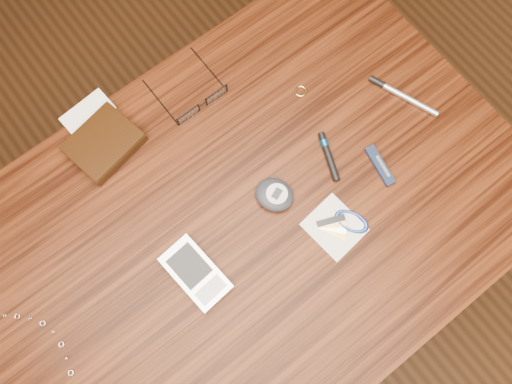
% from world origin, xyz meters
% --- Properties ---
extents(ground, '(3.80, 3.80, 0.00)m').
position_xyz_m(ground, '(0.00, 0.00, 0.00)').
color(ground, '#472814').
rests_on(ground, ground).
extents(desk, '(1.00, 0.70, 0.75)m').
position_xyz_m(desk, '(0.00, 0.00, 0.65)').
color(desk, '#3C1809').
rests_on(desk, ground).
extents(wallet_and_card, '(0.14, 0.17, 0.03)m').
position_xyz_m(wallet_and_card, '(-0.12, 0.27, 0.76)').
color(wallet_and_card, black).
rests_on(wallet_and_card, desk).
extents(eyeglasses, '(0.12, 0.12, 0.03)m').
position_xyz_m(eyeglasses, '(0.07, 0.23, 0.76)').
color(eyeglasses, black).
rests_on(eyeglasses, desk).
extents(gold_ring, '(0.03, 0.03, 0.00)m').
position_xyz_m(gold_ring, '(0.23, 0.13, 0.75)').
color(gold_ring, '#D5B85D').
rests_on(gold_ring, desk).
extents(pda_phone, '(0.08, 0.13, 0.02)m').
position_xyz_m(pda_phone, '(-0.13, -0.02, 0.76)').
color(pda_phone, '#BBBCC0').
rests_on(pda_phone, desk).
extents(pedometer, '(0.08, 0.09, 0.03)m').
position_xyz_m(pedometer, '(0.06, 0.00, 0.76)').
color(pedometer, '#20212A').
rests_on(pedometer, desk).
extents(notepad_keys, '(0.11, 0.10, 0.01)m').
position_xyz_m(notepad_keys, '(0.13, -0.11, 0.75)').
color(notepad_keys, silver).
rests_on(notepad_keys, desk).
extents(pocket_knife, '(0.03, 0.08, 0.01)m').
position_xyz_m(pocket_knife, '(0.25, -0.07, 0.76)').
color(pocket_knife, '#121C39').
rests_on(pocket_knife, desk).
extents(silver_pen, '(0.06, 0.14, 0.01)m').
position_xyz_m(silver_pen, '(0.37, 0.02, 0.76)').
color(silver_pen, silver).
rests_on(silver_pen, desk).
extents(black_blue_pen, '(0.05, 0.09, 0.01)m').
position_xyz_m(black_blue_pen, '(0.19, 0.00, 0.76)').
color(black_blue_pen, black).
rests_on(black_blue_pen, desk).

